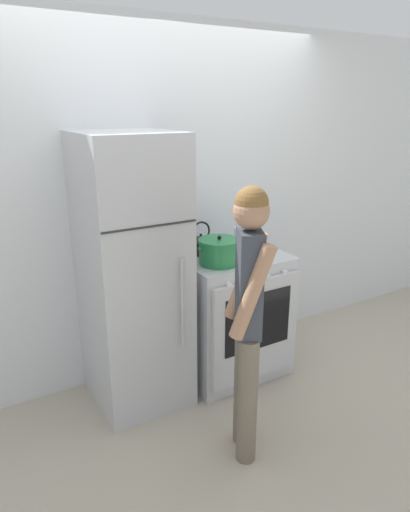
% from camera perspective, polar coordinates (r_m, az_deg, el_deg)
% --- Properties ---
extents(ground_plane, '(14.00, 14.00, 0.00)m').
position_cam_1_polar(ground_plane, '(3.86, -3.81, -12.46)').
color(ground_plane, '#B2A893').
extents(wall_back, '(10.00, 0.06, 2.55)m').
position_cam_1_polar(wall_back, '(3.41, -4.49, 6.47)').
color(wall_back, silver).
rests_on(wall_back, ground_plane).
extents(refrigerator, '(0.60, 0.67, 1.83)m').
position_cam_1_polar(refrigerator, '(3.03, -8.99, -2.36)').
color(refrigerator, '#B7BABF').
rests_on(refrigerator, ground_plane).
extents(stove_range, '(0.78, 0.71, 0.94)m').
position_cam_1_polar(stove_range, '(3.49, 3.19, -7.08)').
color(stove_range, silver).
rests_on(stove_range, ground_plane).
extents(dutch_oven_pot, '(0.33, 0.29, 0.20)m').
position_cam_1_polar(dutch_oven_pot, '(3.11, 1.78, 0.58)').
color(dutch_oven_pot, '#237A42').
rests_on(dutch_oven_pot, stove_range).
extents(tea_kettle, '(0.25, 0.20, 0.24)m').
position_cam_1_polar(tea_kettle, '(3.35, -0.48, 1.53)').
color(tea_kettle, black).
rests_on(tea_kettle, stove_range).
extents(utensil_jar, '(0.10, 0.10, 0.26)m').
position_cam_1_polar(utensil_jar, '(3.53, 4.46, 2.49)').
color(utensil_jar, silver).
rests_on(utensil_jar, stove_range).
extents(person, '(0.36, 0.39, 1.60)m').
position_cam_1_polar(person, '(2.50, 5.40, -6.94)').
color(person, '#6B6051').
rests_on(person, ground_plane).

